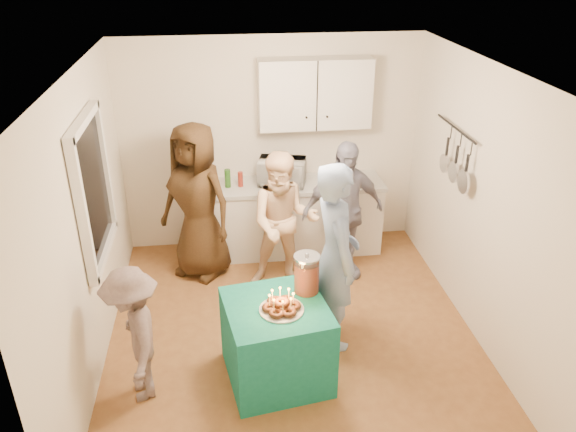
{
  "coord_description": "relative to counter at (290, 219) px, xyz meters",
  "views": [
    {
      "loc": [
        -0.6,
        -4.46,
        3.58
      ],
      "look_at": [
        0.0,
        0.35,
        1.15
      ],
      "focal_mm": 35.0,
      "sensor_mm": 36.0,
      "label": 1
    }
  ],
  "objects": [
    {
      "name": "punch_jar",
      "position": [
        -0.13,
        -2.07,
        0.5
      ],
      "size": [
        0.22,
        0.22,
        0.34
      ],
      "primitive_type": "cylinder",
      "color": "#BB300E",
      "rests_on": "party_table"
    },
    {
      "name": "party_table",
      "position": [
        -0.42,
        -2.26,
        -0.05
      ],
      "size": [
        0.97,
        0.97,
        0.76
      ],
      "primitive_type": "cube",
      "rotation": [
        0.0,
        0.0,
        0.16
      ],
      "color": "#106F5A",
      "rests_on": "floor"
    },
    {
      "name": "left_wall",
      "position": [
        -2.0,
        -1.7,
        0.87
      ],
      "size": [
        4.0,
        4.0,
        0.0
      ],
      "primitive_type": "plane",
      "color": "silver",
      "rests_on": "floor"
    },
    {
      "name": "floor",
      "position": [
        -0.2,
        -1.7,
        -0.43
      ],
      "size": [
        4.0,
        4.0,
        0.0
      ],
      "primitive_type": "plane",
      "color": "brown",
      "rests_on": "ground"
    },
    {
      "name": "countertop",
      "position": [
        0.0,
        -0.0,
        0.46
      ],
      "size": [
        2.24,
        0.62,
        0.05
      ],
      "primitive_type": "cube",
      "color": "beige",
      "rests_on": "counter"
    },
    {
      "name": "microwave",
      "position": [
        -0.11,
        0.0,
        0.63
      ],
      "size": [
        0.62,
        0.49,
        0.3
      ],
      "primitive_type": "imported",
      "rotation": [
        0.0,
        0.0,
        -0.24
      ],
      "color": "white",
      "rests_on": "countertop"
    },
    {
      "name": "child_near_left",
      "position": [
        -1.6,
        -2.33,
        0.19
      ],
      "size": [
        0.62,
        0.89,
        1.25
      ],
      "primitive_type": "imported",
      "rotation": [
        0.0,
        0.0,
        -1.36
      ],
      "color": "#5F4E4C",
      "rests_on": "floor"
    },
    {
      "name": "upper_cabinet",
      "position": [
        0.3,
        0.15,
        1.52
      ],
      "size": [
        1.3,
        0.3,
        0.8
      ],
      "primitive_type": "cube",
      "color": "white",
      "rests_on": "back_wall"
    },
    {
      "name": "donut_cake",
      "position": [
        -0.38,
        -2.33,
        0.42
      ],
      "size": [
        0.38,
        0.38,
        0.18
      ],
      "primitive_type": null,
      "color": "#381C0C",
      "rests_on": "party_table"
    },
    {
      "name": "right_wall",
      "position": [
        1.6,
        -1.7,
        0.87
      ],
      "size": [
        4.0,
        4.0,
        0.0
      ],
      "primitive_type": "plane",
      "color": "silver",
      "rests_on": "floor"
    },
    {
      "name": "back_wall",
      "position": [
        -0.2,
        0.3,
        0.87
      ],
      "size": [
        3.6,
        3.6,
        0.0
      ],
      "primitive_type": "plane",
      "color": "silver",
      "rests_on": "floor"
    },
    {
      "name": "woman_back_right",
      "position": [
        0.5,
        -0.65,
        0.39
      ],
      "size": [
        1.02,
        0.57,
        1.64
      ],
      "primitive_type": "imported",
      "rotation": [
        0.0,
        0.0,
        0.18
      ],
      "color": "#101035",
      "rests_on": "floor"
    },
    {
      "name": "window_night",
      "position": [
        -1.97,
        -1.4,
        1.12
      ],
      "size": [
        0.04,
        1.0,
        1.2
      ],
      "primitive_type": "cube",
      "color": "black",
      "rests_on": "left_wall"
    },
    {
      "name": "counter",
      "position": [
        0.0,
        0.0,
        0.0
      ],
      "size": [
        2.2,
        0.58,
        0.86
      ],
      "primitive_type": "cube",
      "color": "white",
      "rests_on": "floor"
    },
    {
      "name": "man_birthday",
      "position": [
        0.18,
        -1.8,
        0.5
      ],
      "size": [
        0.51,
        0.72,
        1.85
      ],
      "primitive_type": "imported",
      "rotation": [
        0.0,
        0.0,
        1.67
      ],
      "color": "#8BA3CA",
      "rests_on": "floor"
    },
    {
      "name": "woman_back_center",
      "position": [
        -0.17,
        -0.78,
        0.36
      ],
      "size": [
        0.82,
        0.67,
        1.58
      ],
      "primitive_type": "imported",
      "rotation": [
        0.0,
        0.0,
        -0.09
      ],
      "color": "#FFB585",
      "rests_on": "floor"
    },
    {
      "name": "ceiling",
      "position": [
        -0.2,
        -1.7,
        2.17
      ],
      "size": [
        4.0,
        4.0,
        0.0
      ],
      "primitive_type": "plane",
      "color": "white",
      "rests_on": "floor"
    },
    {
      "name": "pot_rack",
      "position": [
        1.52,
        -1.0,
        1.17
      ],
      "size": [
        0.12,
        1.0,
        0.6
      ],
      "primitive_type": "cube",
      "color": "black",
      "rests_on": "right_wall"
    },
    {
      "name": "woman_back_left",
      "position": [
        -1.11,
        -0.39,
        0.48
      ],
      "size": [
        1.07,
        0.99,
        1.83
      ],
      "primitive_type": "imported",
      "rotation": [
        0.0,
        0.0,
        -0.61
      ],
      "color": "#573819",
      "rests_on": "floor"
    }
  ]
}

